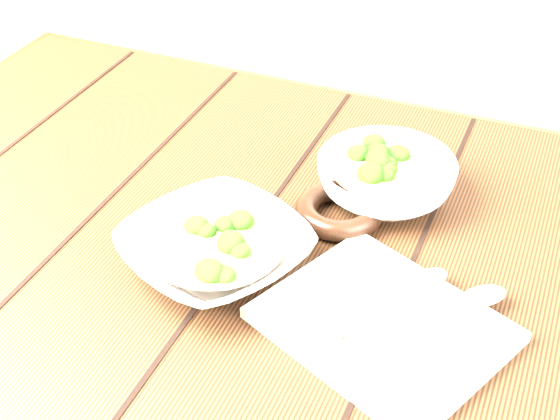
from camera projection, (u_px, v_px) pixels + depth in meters
name	position (u px, v px, depth m)	size (l,w,h in m)	color
table	(261.00, 314.00, 1.02)	(1.20, 0.80, 0.75)	#331C0E
soup_bowl_front	(215.00, 250.00, 0.89)	(0.27, 0.27, 0.06)	silver
soup_bowl_back	(386.00, 178.00, 1.00)	(0.22, 0.22, 0.06)	silver
trivet	(339.00, 210.00, 0.97)	(0.11, 0.11, 0.03)	black
napkin	(383.00, 325.00, 0.83)	(0.24, 0.19, 0.01)	beige
spoon_left	(403.00, 295.00, 0.85)	(0.11, 0.18, 0.01)	#B1AD9C
spoon_right	(452.00, 305.00, 0.84)	(0.15, 0.15, 0.01)	#B1AD9C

